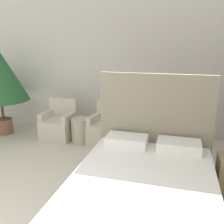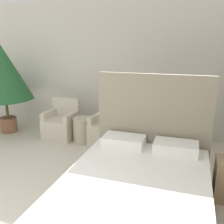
% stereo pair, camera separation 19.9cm
% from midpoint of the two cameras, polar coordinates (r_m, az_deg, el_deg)
% --- Properties ---
extents(wall_back, '(10.00, 0.06, 2.90)m').
position_cam_midpoint_polar(wall_back, '(5.66, -0.59, 10.13)').
color(wall_back, silver).
rests_on(wall_back, ground_plane).
extents(bed, '(1.64, 2.14, 1.57)m').
position_cam_midpoint_polar(bed, '(3.05, 7.71, -17.59)').
color(bed, '#4C4238').
rests_on(bed, ground_plane).
extents(armchair_near_window_left, '(0.66, 0.59, 0.83)m').
position_cam_midpoint_polar(armchair_near_window_left, '(5.45, -10.58, -3.05)').
color(armchair_near_window_left, beige).
rests_on(armchair_near_window_left, ground_plane).
extents(armchair_near_window_right, '(0.71, 0.65, 0.83)m').
position_cam_midpoint_polar(armchair_near_window_right, '(5.04, 0.17, -4.31)').
color(armchair_near_window_right, beige).
rests_on(armchair_near_window_right, ground_plane).
extents(potted_palm, '(1.23, 1.23, 1.97)m').
position_cam_midpoint_polar(potted_palm, '(5.95, -22.79, 8.14)').
color(potted_palm, brown).
rests_on(potted_palm, ground_plane).
extents(side_table, '(0.39, 0.39, 0.51)m').
position_cam_midpoint_polar(side_table, '(5.18, -5.67, -4.05)').
color(side_table, '#B7AD93').
rests_on(side_table, ground_plane).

